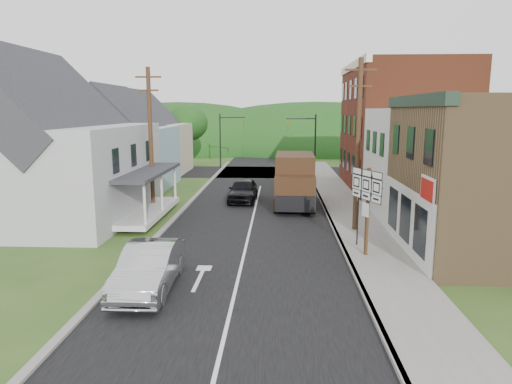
# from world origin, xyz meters

# --- Properties ---
(ground) EXTENTS (120.00, 120.00, 0.00)m
(ground) POSITION_xyz_m (0.00, 0.00, 0.00)
(ground) COLOR #2D4719
(ground) RESTS_ON ground
(road) EXTENTS (9.00, 90.00, 0.02)m
(road) POSITION_xyz_m (0.00, 10.00, 0.00)
(road) COLOR black
(road) RESTS_ON ground
(cross_road) EXTENTS (60.00, 9.00, 0.02)m
(cross_road) POSITION_xyz_m (0.00, 27.00, 0.00)
(cross_road) COLOR black
(cross_road) RESTS_ON ground
(sidewalk_right) EXTENTS (2.80, 55.00, 0.15)m
(sidewalk_right) POSITION_xyz_m (5.90, 8.00, 0.07)
(sidewalk_right) COLOR slate
(sidewalk_right) RESTS_ON ground
(curb_right) EXTENTS (0.20, 55.00, 0.15)m
(curb_right) POSITION_xyz_m (4.55, 8.00, 0.07)
(curb_right) COLOR slate
(curb_right) RESTS_ON ground
(curb_left) EXTENTS (0.30, 55.00, 0.12)m
(curb_left) POSITION_xyz_m (-4.65, 8.00, 0.06)
(curb_left) COLOR slate
(curb_left) RESTS_ON ground
(storefront_tan) EXTENTS (8.00, 8.00, 7.00)m
(storefront_tan) POSITION_xyz_m (11.30, 0.00, 3.50)
(storefront_tan) COLOR brown
(storefront_tan) RESTS_ON ground
(storefront_white) EXTENTS (8.00, 7.00, 6.50)m
(storefront_white) POSITION_xyz_m (11.30, 7.50, 3.25)
(storefront_white) COLOR silver
(storefront_white) RESTS_ON ground
(storefront_red) EXTENTS (8.00, 12.00, 10.00)m
(storefront_red) POSITION_xyz_m (11.30, 17.00, 5.00)
(storefront_red) COLOR maroon
(storefront_red) RESTS_ON ground
(house_gray) EXTENTS (10.20, 12.24, 8.35)m
(house_gray) POSITION_xyz_m (-12.00, 6.00, 4.23)
(house_gray) COLOR #ACAEB2
(house_gray) RESTS_ON ground
(house_blue) EXTENTS (7.14, 8.16, 7.28)m
(house_blue) POSITION_xyz_m (-11.00, 17.00, 3.69)
(house_blue) COLOR #84A4B4
(house_blue) RESTS_ON ground
(house_cream) EXTENTS (7.14, 8.16, 7.28)m
(house_cream) POSITION_xyz_m (-11.50, 26.00, 3.69)
(house_cream) COLOR #BCAB92
(house_cream) RESTS_ON ground
(utility_pole_right) EXTENTS (1.60, 0.26, 9.00)m
(utility_pole_right) POSITION_xyz_m (5.60, 3.50, 4.66)
(utility_pole_right) COLOR #472D19
(utility_pole_right) RESTS_ON ground
(utility_pole_left) EXTENTS (1.60, 0.26, 9.00)m
(utility_pole_left) POSITION_xyz_m (-6.50, 8.00, 4.66)
(utility_pole_left) COLOR #472D19
(utility_pole_left) RESTS_ON ground
(traffic_signal_right) EXTENTS (2.87, 0.20, 6.00)m
(traffic_signal_right) POSITION_xyz_m (4.30, 23.50, 3.76)
(traffic_signal_right) COLOR black
(traffic_signal_right) RESTS_ON ground
(traffic_signal_left) EXTENTS (2.87, 0.20, 6.00)m
(traffic_signal_left) POSITION_xyz_m (-4.30, 30.50, 3.76)
(traffic_signal_left) COLOR black
(traffic_signal_left) RESTS_ON ground
(tree_left_b) EXTENTS (4.80, 4.80, 6.94)m
(tree_left_b) POSITION_xyz_m (-17.00, 12.00, 4.88)
(tree_left_b) COLOR #382616
(tree_left_b) RESTS_ON ground
(tree_left_c) EXTENTS (5.80, 5.80, 8.41)m
(tree_left_c) POSITION_xyz_m (-19.00, 20.00, 5.94)
(tree_left_c) COLOR #382616
(tree_left_c) RESTS_ON ground
(tree_left_d) EXTENTS (4.80, 4.80, 6.94)m
(tree_left_d) POSITION_xyz_m (-9.00, 32.00, 4.88)
(tree_left_d) COLOR #382616
(tree_left_d) RESTS_ON ground
(forested_ridge) EXTENTS (90.00, 30.00, 16.00)m
(forested_ridge) POSITION_xyz_m (0.00, 55.00, 0.00)
(forested_ridge) COLOR #123710
(forested_ridge) RESTS_ON ground
(silver_sedan) EXTENTS (1.85, 5.02, 1.64)m
(silver_sedan) POSITION_xyz_m (-3.09, -4.90, 0.82)
(silver_sedan) COLOR #B1B2B6
(silver_sedan) RESTS_ON ground
(dark_sedan) EXTENTS (2.02, 4.75, 1.60)m
(dark_sedan) POSITION_xyz_m (-0.99, 11.47, 0.80)
(dark_sedan) COLOR black
(dark_sedan) RESTS_ON ground
(delivery_van) EXTENTS (2.73, 6.30, 3.49)m
(delivery_van) POSITION_xyz_m (2.60, 9.87, 1.77)
(delivery_van) COLOR #311B0D
(delivery_van) RESTS_ON ground
(route_sign_cluster) EXTENTS (0.89, 2.06, 3.83)m
(route_sign_cluster) POSITION_xyz_m (5.32, -0.89, 2.63)
(route_sign_cluster) COLOR #472D19
(route_sign_cluster) RESTS_ON sidewalk_right
(warning_sign) EXTENTS (0.20, 0.77, 2.84)m
(warning_sign) POSITION_xyz_m (5.21, 0.65, 1.96)
(warning_sign) COLOR black
(warning_sign) RESTS_ON sidewalk_right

